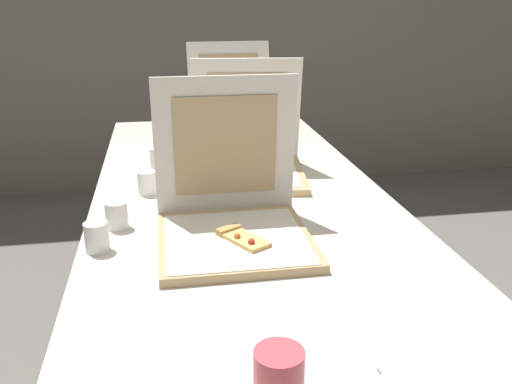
# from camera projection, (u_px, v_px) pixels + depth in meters

# --- Properties ---
(table) EXTENTS (0.88, 2.13, 0.73)m
(table) POSITION_uv_depth(u_px,v_px,m) (241.00, 207.00, 1.69)
(table) COLOR silver
(table) RESTS_ON ground
(pizza_box_front) EXTENTS (0.37, 0.37, 0.39)m
(pizza_box_front) POSITION_uv_depth(u_px,v_px,m) (233.00, 218.00, 1.35)
(pizza_box_front) COLOR tan
(pizza_box_front) RESTS_ON table
(pizza_box_middle) EXTENTS (0.41, 0.41, 0.38)m
(pizza_box_middle) POSITION_uv_depth(u_px,v_px,m) (248.00, 160.00, 1.82)
(pizza_box_middle) COLOR tan
(pizza_box_middle) RESTS_ON table
(pizza_box_back) EXTENTS (0.38, 0.47, 0.38)m
(pizza_box_back) POSITION_uv_depth(u_px,v_px,m) (236.00, 124.00, 2.32)
(pizza_box_back) COLOR tan
(pizza_box_back) RESTS_ON table
(cup_white_mid) EXTENTS (0.06, 0.06, 0.07)m
(cup_white_mid) POSITION_uv_depth(u_px,v_px,m) (147.00, 183.00, 1.66)
(cup_white_mid) COLOR white
(cup_white_mid) RESTS_ON table
(cup_white_far) EXTENTS (0.06, 0.06, 0.07)m
(cup_white_far) POSITION_uv_depth(u_px,v_px,m) (158.00, 158.00, 1.91)
(cup_white_far) COLOR white
(cup_white_far) RESTS_ON table
(cup_white_near_center) EXTENTS (0.06, 0.06, 0.07)m
(cup_white_near_center) POSITION_uv_depth(u_px,v_px,m) (117.00, 215.00, 1.42)
(cup_white_near_center) COLOR white
(cup_white_near_center) RESTS_ON table
(cup_white_near_left) EXTENTS (0.06, 0.06, 0.07)m
(cup_white_near_left) POSITION_uv_depth(u_px,v_px,m) (97.00, 237.00, 1.29)
(cup_white_near_left) COLOR white
(cup_white_near_left) RESTS_ON table
(cup_printed_front) EXTENTS (0.08, 0.08, 0.09)m
(cup_printed_front) POSITION_uv_depth(u_px,v_px,m) (279.00, 377.00, 0.81)
(cup_printed_front) COLOR #D14C56
(cup_printed_front) RESTS_ON table
(napkin_pile) EXTENTS (0.19, 0.19, 0.01)m
(napkin_pile) POSITION_uv_depth(u_px,v_px,m) (432.00, 382.00, 0.86)
(napkin_pile) COLOR white
(napkin_pile) RESTS_ON table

